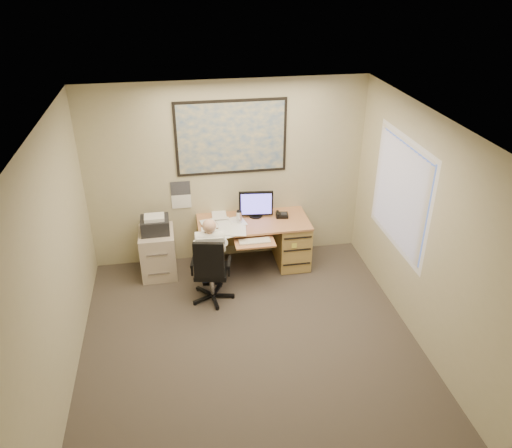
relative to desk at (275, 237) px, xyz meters
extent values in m
cube|color=#3D362F|center=(-0.65, -1.90, -0.44)|extent=(4.00, 4.50, 0.00)
cube|color=white|center=(-0.65, -1.90, 2.26)|extent=(4.00, 4.50, 0.00)
cube|color=#BBB28D|center=(-0.65, 0.35, 0.91)|extent=(4.00, 0.00, 2.70)
cube|color=#BBB28D|center=(-0.65, -4.15, 0.91)|extent=(4.00, 0.00, 2.70)
cube|color=#BBB28D|center=(-2.65, -1.90, 0.91)|extent=(0.00, 4.50, 2.70)
cube|color=#BBB28D|center=(1.35, -1.90, 0.91)|extent=(0.00, 4.50, 2.70)
cube|color=tan|center=(-0.33, -0.02, 0.29)|extent=(1.60, 0.75, 0.03)
cube|color=tan|center=(0.25, -0.02, -0.08)|extent=(0.45, 0.70, 0.70)
cube|color=tan|center=(-1.11, -0.02, -0.08)|extent=(0.04, 0.70, 0.70)
cube|color=tan|center=(-0.33, 0.32, 0.01)|extent=(1.55, 0.03, 0.55)
cylinder|color=black|center=(-0.27, 0.13, 0.32)|extent=(0.20, 0.20, 0.02)
cube|color=black|center=(-0.27, 0.11, 0.52)|extent=(0.49, 0.09, 0.37)
cube|color=#6359F1|center=(-0.27, 0.08, 0.52)|extent=(0.44, 0.05, 0.32)
cube|color=tan|center=(-0.39, -0.47, 0.22)|extent=(0.55, 0.30, 0.02)
cube|color=beige|center=(-0.39, -0.47, 0.24)|extent=(0.43, 0.14, 0.02)
cube|color=black|center=(0.11, 0.05, 0.33)|extent=(0.20, 0.18, 0.04)
cylinder|color=silver|center=(-0.54, -0.04, 0.40)|extent=(0.08, 0.08, 0.18)
cylinder|color=white|center=(-0.39, 0.20, 0.36)|extent=(0.08, 0.08, 0.10)
cube|color=white|center=(-0.78, -0.02, 0.32)|extent=(0.60, 0.56, 0.03)
cube|color=#1E4C93|center=(-0.58, 0.33, 1.46)|extent=(1.56, 0.03, 1.06)
cube|color=white|center=(-1.33, 0.34, 0.64)|extent=(0.28, 0.01, 0.42)
cube|color=#C4B29E|center=(-1.72, 0.01, -0.10)|extent=(0.50, 0.59, 0.68)
cube|color=black|center=(-1.72, 0.01, 0.35)|extent=(0.40, 0.35, 0.22)
cube|color=white|center=(-1.72, -0.01, 0.48)|extent=(0.28, 0.22, 0.05)
cylinder|color=silver|center=(-1.01, -0.73, -0.21)|extent=(0.06, 0.06, 0.37)
cube|color=black|center=(-1.01, -0.73, -0.01)|extent=(0.50, 0.50, 0.06)
cube|color=black|center=(-0.97, -0.94, 0.29)|extent=(0.39, 0.13, 0.51)
camera|label=1|loc=(-1.36, -6.27, 3.69)|focal=35.00mm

